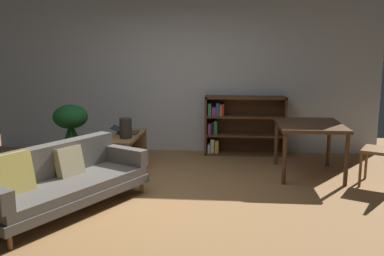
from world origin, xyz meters
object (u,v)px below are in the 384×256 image
at_px(desk_speaker, 126,128).
at_px(potted_floor_plant, 71,125).
at_px(fabric_couch, 59,180).
at_px(dining_table, 309,129).
at_px(open_laptop, 126,131).
at_px(media_console, 127,153).
at_px(bookshelf, 240,125).

distance_m(desk_speaker, potted_floor_plant, 0.91).
xyz_separation_m(fabric_couch, dining_table, (3.05, 1.66, 0.32)).
bearing_deg(open_laptop, dining_table, -3.47).
bearing_deg(desk_speaker, open_laptop, 102.61).
bearing_deg(media_console, bookshelf, 34.24).
height_order(media_console, desk_speaker, desk_speaker).
xyz_separation_m(fabric_couch, potted_floor_plant, (-0.47, 1.63, 0.32)).
xyz_separation_m(fabric_couch, desk_speaker, (0.42, 1.44, 0.33)).
relative_size(fabric_couch, bookshelf, 1.55).
bearing_deg(fabric_couch, dining_table, 28.58).
bearing_deg(fabric_couch, open_laptop, 79.66).
relative_size(media_console, dining_table, 1.02).
bearing_deg(media_console, fabric_couch, -102.74).
height_order(desk_speaker, potted_floor_plant, potted_floor_plant).
bearing_deg(media_console, dining_table, 0.06).
bearing_deg(media_console, desk_speaker, -78.52).
bearing_deg(bookshelf, fabric_couch, -126.48).
bearing_deg(potted_floor_plant, fabric_couch, -74.04).
height_order(fabric_couch, desk_speaker, desk_speaker).
bearing_deg(media_console, open_laptop, 104.07).
relative_size(media_console, open_laptop, 2.70).
xyz_separation_m(potted_floor_plant, dining_table, (3.51, 0.03, -0.01)).
bearing_deg(open_laptop, media_console, -75.93).
relative_size(potted_floor_plant, bookshelf, 0.72).
height_order(media_console, potted_floor_plant, potted_floor_plant).
height_order(open_laptop, potted_floor_plant, potted_floor_plant).
xyz_separation_m(open_laptop, desk_speaker, (0.09, -0.39, 0.12)).
bearing_deg(fabric_couch, potted_floor_plant, 105.96).
bearing_deg(fabric_couch, media_console, 77.26).
xyz_separation_m(media_console, bookshelf, (1.71, 1.16, 0.24)).
bearing_deg(desk_speaker, bookshelf, 39.67).
height_order(potted_floor_plant, bookshelf, bookshelf).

